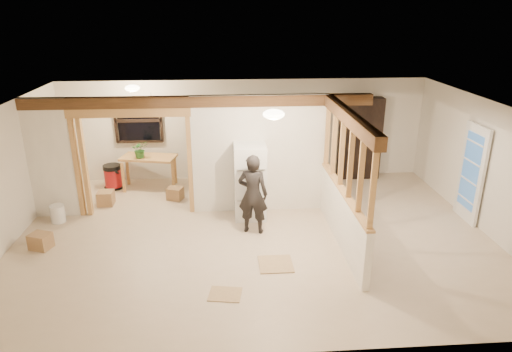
{
  "coord_description": "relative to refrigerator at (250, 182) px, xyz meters",
  "views": [
    {
      "loc": [
        -0.53,
        -7.86,
        4.14
      ],
      "look_at": [
        0.07,
        0.4,
        1.06
      ],
      "focal_mm": 32.0,
      "sensor_mm": 36.0,
      "label": 1
    }
  ],
  "objects": [
    {
      "name": "woman",
      "position": [
        0.01,
        -0.68,
        0.01
      ],
      "size": [
        0.65,
        0.51,
        1.58
      ],
      "primitive_type": "imported",
      "rotation": [
        0.0,
        0.0,
        2.88
      ],
      "color": "black",
      "rests_on": "floor"
    },
    {
      "name": "pony_wall",
      "position": [
        1.62,
        -1.23,
        -0.28
      ],
      "size": [
        0.12,
        3.2,
        1.0
      ],
      "primitive_type": "cube",
      "color": "white",
      "rests_on": "floor"
    },
    {
      "name": "floor",
      "position": [
        0.02,
        -0.83,
        -0.79
      ],
      "size": [
        9.0,
        6.5,
        0.01
      ],
      "primitive_type": "cube",
      "color": "#C7B094",
      "rests_on": "ground"
    },
    {
      "name": "ceiling_dome_main",
      "position": [
        0.32,
        -1.33,
        1.7
      ],
      "size": [
        0.36,
        0.36,
        0.16
      ],
      "primitive_type": "ellipsoid",
      "color": "#FFEABF",
      "rests_on": "ceiling"
    },
    {
      "name": "wall_right",
      "position": [
        4.52,
        -0.83,
        0.47
      ],
      "size": [
        0.01,
        6.5,
        2.5
      ],
      "primitive_type": "cube",
      "color": "silver",
      "rests_on": "floor"
    },
    {
      "name": "stud_partition",
      "position": [
        1.62,
        -1.23,
        0.88
      ],
      "size": [
        0.14,
        3.2,
        1.32
      ],
      "primitive_type": "cube",
      "color": "tan",
      "rests_on": "pony_wall"
    },
    {
      "name": "refrigerator",
      "position": [
        0.0,
        0.0,
        0.0
      ],
      "size": [
        0.64,
        0.63,
        1.57
      ],
      "primitive_type": "cube",
      "color": "silver",
      "rests_on": "floor"
    },
    {
      "name": "box_util_b",
      "position": [
        -3.17,
        0.85,
        -0.63
      ],
      "size": [
        0.33,
        0.33,
        0.31
      ],
      "primitive_type": "cube",
      "rotation": [
        0.0,
        0.0,
        -0.0
      ],
      "color": "#9A734A",
      "rests_on": "floor"
    },
    {
      "name": "hanging_bulb",
      "position": [
        -1.98,
        0.77,
        1.4
      ],
      "size": [
        0.07,
        0.07,
        0.07
      ],
      "primitive_type": "ellipsoid",
      "color": "#FFD88C",
      "rests_on": "ceiling"
    },
    {
      "name": "doorway_frame",
      "position": [
        -2.38,
        0.37,
        0.32
      ],
      "size": [
        2.46,
        0.14,
        2.2
      ],
      "primitive_type": "cube",
      "color": "tan",
      "rests_on": "floor"
    },
    {
      "name": "floor_panel_far",
      "position": [
        -0.55,
        -2.75,
        -0.77
      ],
      "size": [
        0.55,
        0.47,
        0.02
      ],
      "primitive_type": "cube",
      "rotation": [
        0.0,
        0.0,
        -0.17
      ],
      "color": "tan",
      "rests_on": "floor"
    },
    {
      "name": "work_table",
      "position": [
        -2.32,
        1.82,
        -0.38
      ],
      "size": [
        1.37,
        0.88,
        0.8
      ],
      "primitive_type": "cube",
      "rotation": [
        0.0,
        0.0,
        -0.21
      ],
      "color": "tan",
      "rests_on": "floor"
    },
    {
      "name": "wall_back",
      "position": [
        0.02,
        2.42,
        0.47
      ],
      "size": [
        9.0,
        0.01,
        2.5
      ],
      "primitive_type": "cube",
      "color": "silver",
      "rests_on": "floor"
    },
    {
      "name": "wall_left",
      "position": [
        -4.48,
        -0.83,
        0.47
      ],
      "size": [
        0.01,
        6.5,
        2.5
      ],
      "primitive_type": "cube",
      "color": "silver",
      "rests_on": "floor"
    },
    {
      "name": "ceiling",
      "position": [
        0.02,
        -0.83,
        1.72
      ],
      "size": [
        9.0,
        6.5,
        0.01
      ],
      "primitive_type": "cube",
      "color": "white"
    },
    {
      "name": "potted_plant",
      "position": [
        -2.48,
        1.73,
        0.22
      ],
      "size": [
        0.44,
        0.41,
        0.41
      ],
      "primitive_type": "imported",
      "rotation": [
        0.0,
        0.0,
        0.27
      ],
      "color": "#215523",
      "rests_on": "work_table"
    },
    {
      "name": "header_beam_back",
      "position": [
        -0.98,
        0.37,
        1.6
      ],
      "size": [
        7.0,
        0.18,
        0.22
      ],
      "primitive_type": "cube",
      "color": "#55361D",
      "rests_on": "ceiling"
    },
    {
      "name": "window_back",
      "position": [
        -2.58,
        2.34,
        0.77
      ],
      "size": [
        1.12,
        0.1,
        1.1
      ],
      "primitive_type": "cube",
      "color": "black",
      "rests_on": "wall_back"
    },
    {
      "name": "bookshelf",
      "position": [
        2.91,
        2.18,
        0.25
      ],
      "size": [
        1.03,
        0.34,
        2.06
      ],
      "primitive_type": "cube",
      "color": "black",
      "rests_on": "floor"
    },
    {
      "name": "box_front",
      "position": [
        -3.89,
        -1.07,
        -0.64
      ],
      "size": [
        0.44,
        0.4,
        0.29
      ],
      "primitive_type": "cube",
      "rotation": [
        0.0,
        0.0,
        -0.35
      ],
      "color": "#9A734A",
      "rests_on": "floor"
    },
    {
      "name": "partition_left_stub",
      "position": [
        -4.03,
        0.37,
        0.47
      ],
      "size": [
        0.9,
        0.12,
        2.5
      ],
      "primitive_type": "cube",
      "color": "white",
      "rests_on": "floor"
    },
    {
      "name": "floor_panel_near",
      "position": [
        0.32,
        -1.94,
        -0.77
      ],
      "size": [
        0.58,
        0.58,
        0.02
      ],
      "primitive_type": "cube",
      "rotation": [
        0.0,
        0.0,
        0.01
      ],
      "color": "tan",
      "rests_on": "floor"
    },
    {
      "name": "partition_center",
      "position": [
        0.22,
        0.37,
        0.47
      ],
      "size": [
        2.8,
        0.12,
        2.5
      ],
      "primitive_type": "cube",
      "color": "white",
      "rests_on": "floor"
    },
    {
      "name": "wall_front",
      "position": [
        0.02,
        -4.08,
        0.47
      ],
      "size": [
        9.0,
        0.01,
        2.5
      ],
      "primitive_type": "cube",
      "color": "silver",
      "rests_on": "floor"
    },
    {
      "name": "french_door",
      "position": [
        4.44,
        -0.43,
        0.22
      ],
      "size": [
        0.12,
        0.86,
        2.0
      ],
      "primitive_type": "cube",
      "color": "white",
      "rests_on": "floor"
    },
    {
      "name": "bucket",
      "position": [
        -3.94,
        0.03,
        -0.6
      ],
      "size": [
        0.35,
        0.35,
        0.36
      ],
      "primitive_type": "cylinder",
      "rotation": [
        0.0,
        0.0,
        -0.27
      ],
      "color": "white",
      "rests_on": "floor"
    },
    {
      "name": "header_beam_right",
      "position": [
        1.62,
        -1.23,
        1.6
      ],
      "size": [
        0.18,
        3.3,
        0.22
      ],
      "primitive_type": "cube",
      "color": "#55361D",
      "rests_on": "ceiling"
    },
    {
      "name": "box_util_a",
      "position": [
        -1.66,
        1.04,
        -0.64
      ],
      "size": [
        0.41,
        0.38,
        0.28
      ],
      "primitive_type": "cube",
      "rotation": [
        0.0,
        0.0,
        -0.35
      ],
      "color": "#9A734A",
      "rests_on": "floor"
    },
    {
      "name": "shop_vac",
      "position": [
        -3.21,
        1.84,
        -0.48
      ],
      "size": [
        0.47,
        0.47,
        0.6
      ],
      "primitive_type": "cylinder",
      "rotation": [
        0.0,
        0.0,
        -0.02
      ],
      "color": "#9F1315",
      "rests_on": "floor"
    },
    {
      "name": "ceiling_dome_util",
      "position": [
        -2.48,
        1.47,
        1.7
      ],
      "size": [
        0.32,
        0.32,
        0.14
      ],
      "primitive_type": "ellipsoid",
      "color": "#FFEABF",
      "rests_on": "ceiling"
    }
  ]
}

